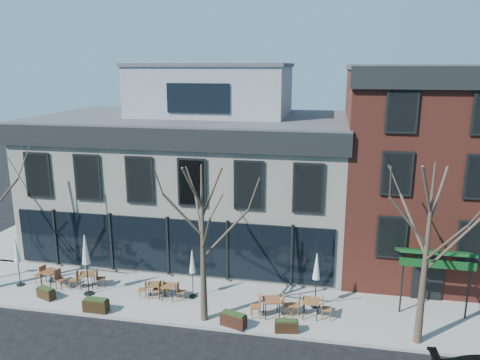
# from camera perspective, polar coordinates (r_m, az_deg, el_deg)

# --- Properties ---
(ground) EXTENTS (120.00, 120.00, 0.00)m
(ground) POSITION_cam_1_polar(r_m,az_deg,el_deg) (25.92, -8.56, -11.78)
(ground) COLOR black
(ground) RESTS_ON ground
(sidewalk_front) EXTENTS (33.50, 4.70, 0.15)m
(sidewalk_front) POSITION_cam_1_polar(r_m,az_deg,el_deg) (23.20, -2.57, -14.66)
(sidewalk_front) COLOR gray
(sidewalk_front) RESTS_ON ground
(sidewalk_side) EXTENTS (4.50, 12.00, 0.15)m
(sidewalk_side) POSITION_cam_1_polar(r_m,az_deg,el_deg) (35.78, -22.55, -5.29)
(sidewalk_side) COLOR gray
(sidewalk_side) RESTS_ON ground
(corner_building) EXTENTS (18.39, 10.39, 11.10)m
(corner_building) POSITION_cam_1_polar(r_m,az_deg,el_deg) (28.92, -5.41, 0.95)
(corner_building) COLOR #ECE6CE
(corner_building) RESTS_ON ground
(red_brick_building) EXTENTS (8.20, 11.78, 11.18)m
(red_brick_building) POSITION_cam_1_polar(r_m,az_deg,el_deg) (27.90, 20.88, 1.54)
(red_brick_building) COLOR maroon
(red_brick_building) RESTS_ON ground
(tree_mid) EXTENTS (3.50, 3.55, 7.04)m
(tree_mid) POSITION_cam_1_polar(r_m,az_deg,el_deg) (20.14, -4.53, -7.59)
(tree_mid) COLOR #382B21
(tree_mid) RESTS_ON sidewalk_front
(tree_right) EXTENTS (3.72, 3.77, 7.48)m
(tree_right) POSITION_cam_1_polar(r_m,az_deg,el_deg) (19.77, 21.77, -8.30)
(tree_right) COLOR #382B21
(tree_right) RESTS_ON sidewalk_front
(cafe_set_0) EXTENTS (1.96, 0.93, 1.00)m
(cafe_set_0) POSITION_cam_1_polar(r_m,az_deg,el_deg) (26.15, -22.10, -10.86)
(cafe_set_0) COLOR brown
(cafe_set_0) RESTS_ON sidewalk_front
(cafe_set_1) EXTENTS (1.83, 0.98, 0.94)m
(cafe_set_1) POSITION_cam_1_polar(r_m,az_deg,el_deg) (25.35, -18.11, -11.38)
(cafe_set_1) COLOR brown
(cafe_set_1) RESTS_ON sidewalk_front
(cafe_set_2) EXTENTS (1.62, 0.76, 0.83)m
(cafe_set_2) POSITION_cam_1_polar(r_m,az_deg,el_deg) (23.66, -10.36, -12.91)
(cafe_set_2) COLOR brown
(cafe_set_2) RESTS_ON sidewalk_front
(cafe_set_3) EXTENTS (1.67, 0.69, 0.87)m
(cafe_set_3) POSITION_cam_1_polar(r_m,az_deg,el_deg) (23.35, -8.67, -13.17)
(cafe_set_3) COLOR brown
(cafe_set_3) RESTS_ON sidewalk_front
(cafe_set_4) EXTENTS (2.00, 1.01, 1.03)m
(cafe_set_4) POSITION_cam_1_polar(r_m,az_deg,el_deg) (21.69, 3.87, -15.02)
(cafe_set_4) COLOR brown
(cafe_set_4) RESTS_ON sidewalk_front
(cafe_set_5) EXTENTS (1.90, 0.79, 1.00)m
(cafe_set_5) POSITION_cam_1_polar(r_m,az_deg,el_deg) (21.83, 8.62, -15.00)
(cafe_set_5) COLOR brown
(cafe_set_5) RESTS_ON sidewalk_front
(umbrella_0) EXTENTS (0.40, 0.40, 2.53)m
(umbrella_0) POSITION_cam_1_polar(r_m,az_deg,el_deg) (26.39, -25.57, -8.00)
(umbrella_0) COLOR black
(umbrella_0) RESTS_ON sidewalk_front
(umbrella_1) EXTENTS (0.49, 0.49, 3.09)m
(umbrella_1) POSITION_cam_1_polar(r_m,az_deg,el_deg) (24.00, -18.31, -8.43)
(umbrella_1) COLOR black
(umbrella_1) RESTS_ON sidewalk_front
(umbrella_2) EXTENTS (0.39, 0.39, 2.44)m
(umbrella_2) POSITION_cam_1_polar(r_m,az_deg,el_deg) (22.85, -5.84, -10.16)
(umbrella_2) COLOR black
(umbrella_2) RESTS_ON sidewalk_front
(umbrella_4) EXTENTS (0.42, 0.42, 2.65)m
(umbrella_4) POSITION_cam_1_polar(r_m,az_deg,el_deg) (22.11, 9.31, -10.70)
(umbrella_4) COLOR black
(umbrella_4) RESTS_ON sidewalk_front
(planter_0) EXTENTS (1.06, 0.72, 0.55)m
(planter_0) POSITION_cam_1_polar(r_m,az_deg,el_deg) (25.08, -22.57, -12.59)
(planter_0) COLOR black
(planter_0) RESTS_ON sidewalk_front
(planter_1) EXTENTS (1.15, 0.48, 0.64)m
(planter_1) POSITION_cam_1_polar(r_m,az_deg,el_deg) (23.08, -17.15, -14.36)
(planter_1) COLOR black
(planter_1) RESTS_ON sidewalk_front
(planter_2) EXTENTS (1.21, 0.76, 0.63)m
(planter_2) POSITION_cam_1_polar(r_m,az_deg,el_deg) (21.04, -0.80, -16.64)
(planter_2) COLOR black
(planter_2) RESTS_ON sidewalk_front
(planter_3) EXTENTS (1.04, 0.54, 0.55)m
(planter_3) POSITION_cam_1_polar(r_m,az_deg,el_deg) (20.77, 5.69, -17.28)
(planter_3) COLOR black
(planter_3) RESTS_ON sidewalk_front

